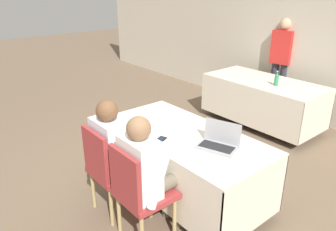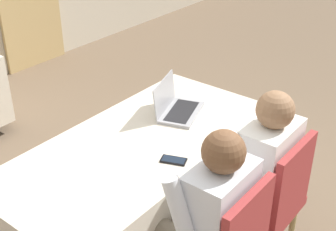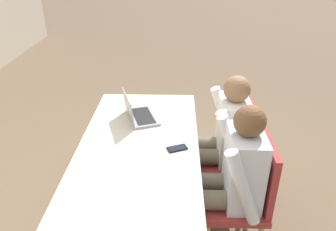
{
  "view_description": "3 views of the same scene",
  "coord_description": "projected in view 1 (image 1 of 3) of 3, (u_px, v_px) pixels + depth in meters",
  "views": [
    {
      "loc": [
        2.17,
        -2.02,
        2.14
      ],
      "look_at": [
        0.0,
        -0.21,
        0.98
      ],
      "focal_mm": 35.0,
      "sensor_mm": 36.0,
      "label": 1
    },
    {
      "loc": [
        -1.73,
        -1.58,
        2.2
      ],
      "look_at": [
        0.0,
        -0.21,
        0.98
      ],
      "focal_mm": 50.0,
      "sensor_mm": 36.0,
      "label": 2
    },
    {
      "loc": [
        -1.98,
        -0.27,
        2.03
      ],
      "look_at": [
        0.0,
        -0.21,
        0.98
      ],
      "focal_mm": 35.0,
      "sensor_mm": 36.0,
      "label": 3
    }
  ],
  "objects": [
    {
      "name": "person_white_shirt",
      "position": [
        148.0,
        170.0,
        2.75
      ],
      "size": [
        0.5,
        0.52,
        1.18
      ],
      "rotation": [
        0.0,
        0.0,
        3.14
      ],
      "color": "#665B4C",
      "rests_on": "ground_plane"
    },
    {
      "name": "conference_table_near",
      "position": [
        184.0,
        148.0,
        3.34
      ],
      "size": [
        1.8,
        0.87,
        0.73
      ],
      "color": "beige",
      "rests_on": "ground_plane"
    },
    {
      "name": "cell_phone",
      "position": [
        160.0,
        140.0,
        3.13
      ],
      "size": [
        0.12,
        0.16,
        0.01
      ],
      "rotation": [
        0.0,
        0.0,
        0.38
      ],
      "color": "black",
      "rests_on": "conference_table_near"
    },
    {
      "name": "person_checkered_shirt",
      "position": [
        117.0,
        149.0,
        3.1
      ],
      "size": [
        0.5,
        0.52,
        1.18
      ],
      "rotation": [
        0.0,
        0.0,
        3.14
      ],
      "color": "#665B4C",
      "rests_on": "ground_plane"
    },
    {
      "name": "chair_near_left",
      "position": [
        109.0,
        167.0,
        3.09
      ],
      "size": [
        0.44,
        0.44,
        0.92
      ],
      "rotation": [
        0.0,
        0.0,
        3.14
      ],
      "color": "tan",
      "rests_on": "ground_plane"
    },
    {
      "name": "ground_plane",
      "position": [
        183.0,
        194.0,
        3.55
      ],
      "size": [
        24.0,
        24.0,
        0.0
      ],
      "primitive_type": "plane",
      "color": "brown"
    },
    {
      "name": "water_bottle",
      "position": [
        277.0,
        79.0,
        4.74
      ],
      "size": [
        0.06,
        0.06,
        0.22
      ],
      "color": "#288456",
      "rests_on": "conference_table_far"
    },
    {
      "name": "person_red_shirt",
      "position": [
        281.0,
        60.0,
        5.52
      ],
      "size": [
        0.36,
        0.24,
        1.59
      ],
      "rotation": [
        0.0,
        0.0,
        0.13
      ],
      "color": "#33333D",
      "rests_on": "ground_plane"
    },
    {
      "name": "paper_beside_laptop",
      "position": [
        218.0,
        169.0,
        2.65
      ],
      "size": [
        0.32,
        0.36,
        0.0
      ],
      "rotation": [
        0.0,
        0.0,
        0.45
      ],
      "color": "white",
      "rests_on": "conference_table_near"
    },
    {
      "name": "conference_table_far",
      "position": [
        263.0,
        91.0,
        5.07
      ],
      "size": [
        1.8,
        0.87,
        0.73
      ],
      "color": "beige",
      "rests_on": "ground_plane"
    },
    {
      "name": "laptop",
      "position": [
        218.0,
        143.0,
        2.99
      ],
      "size": [
        0.41,
        0.34,
        0.23
      ],
      "rotation": [
        0.0,
        0.0,
        0.33
      ],
      "color": "#99999E",
      "rests_on": "conference_table_near"
    },
    {
      "name": "chair_near_right",
      "position": [
        138.0,
        191.0,
        2.75
      ],
      "size": [
        0.44,
        0.44,
        0.92
      ],
      "rotation": [
        0.0,
        0.0,
        3.14
      ],
      "color": "tan",
      "rests_on": "ground_plane"
    },
    {
      "name": "wall_back",
      "position": [
        335.0,
        39.0,
        4.8
      ],
      "size": [
        12.0,
        0.06,
        2.7
      ],
      "color": "beige",
      "rests_on": "ground_plane"
    }
  ]
}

